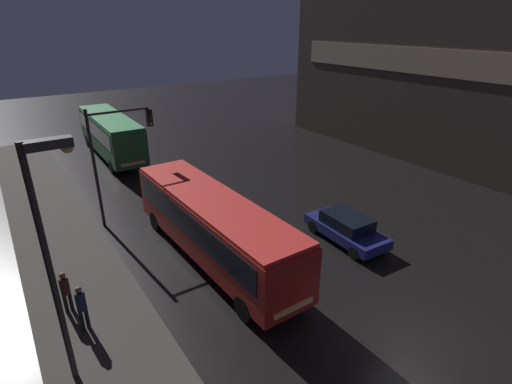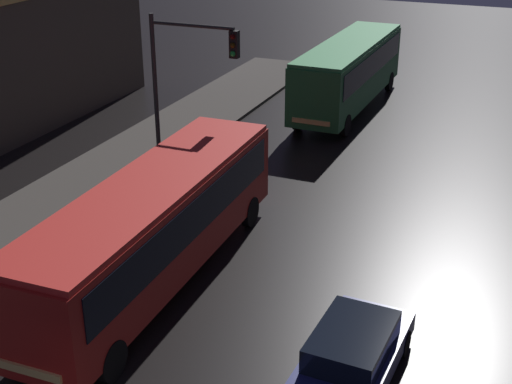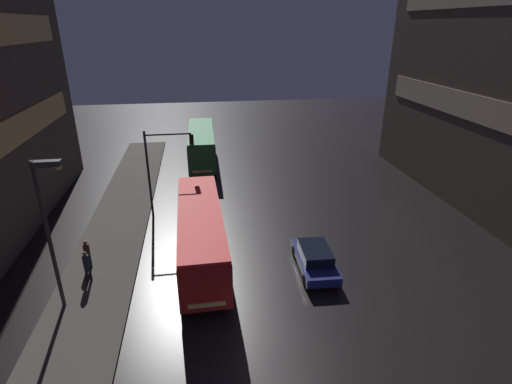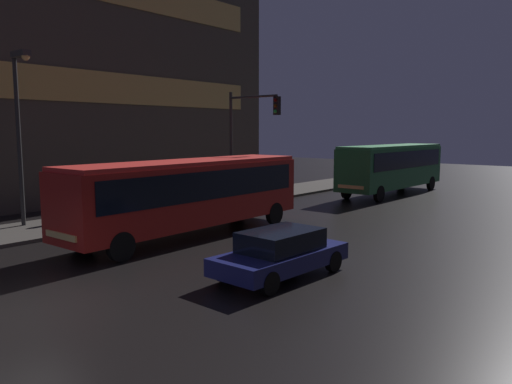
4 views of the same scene
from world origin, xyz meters
name	(u,v)px [view 1 (image 1 of 4)]	position (x,y,z in m)	size (l,w,h in m)	color
ground_plane	(418,341)	(0.00, 0.00, 0.00)	(120.00, 120.00, 0.00)	black
sidewalk_left	(78,281)	(-9.00, 10.00, 0.07)	(4.00, 48.00, 0.15)	#47423D
building_right_block	(466,8)	(20.56, 12.67, 10.98)	(10.07, 26.40, 21.96)	#4C4238
bus_near	(213,222)	(-3.36, 8.46, 1.90)	(2.72, 11.30, 3.08)	#AD1E19
bus_far	(111,132)	(-2.91, 26.36, 2.03)	(2.65, 10.88, 3.29)	#236B38
car_taxi	(346,228)	(2.87, 6.29, 0.72)	(2.05, 4.44, 1.39)	navy
pedestrian_near	(81,305)	(-9.38, 6.81, 1.19)	(0.36, 0.36, 1.78)	black
pedestrian_mid	(65,289)	(-9.67, 8.12, 1.13)	(0.39, 0.39, 1.69)	black
traffic_light_main	(115,146)	(-5.61, 14.59, 4.24)	(3.31, 0.35, 6.27)	#2D2D2D
street_lamp_sidewalk	(52,232)	(-9.88, 4.87, 5.07)	(1.25, 0.36, 7.41)	#2D2D2D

